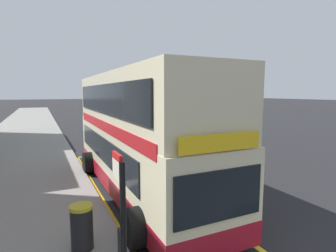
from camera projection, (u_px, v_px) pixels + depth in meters
ground_plane at (92, 123)px, 33.05m from camera, size 260.00×260.00×0.00m
pavement_near at (28, 125)px, 30.05m from camera, size 6.00×76.00×0.14m
double_decker_bus at (137, 137)px, 10.15m from camera, size 3.18×10.48×4.40m
bus_bay_markings at (137, 190)px, 10.24m from camera, size 2.93×13.13×0.01m
bus_stop_sign at (122, 227)px, 4.01m from camera, size 0.09×0.51×2.67m
parked_car_white_behind at (99, 108)px, 52.18m from camera, size 2.09×4.20×1.62m
parked_car_white_ahead at (114, 112)px, 41.50m from camera, size 2.09×4.20×1.62m
litter_bin at (82, 227)px, 6.13m from camera, size 0.52×0.52×1.04m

